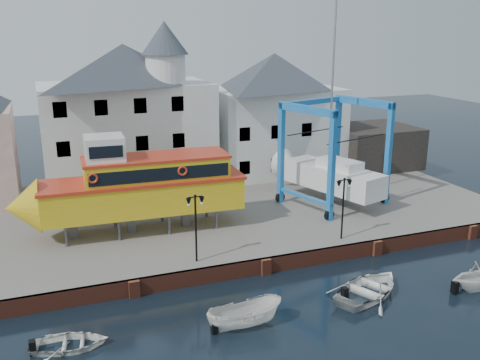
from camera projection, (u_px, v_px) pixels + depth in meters
name	position (u px, v px, depth m)	size (l,w,h in m)	color
ground	(265.00, 274.00, 32.66)	(140.00, 140.00, 0.00)	black
hardstanding	(210.00, 211.00, 42.40)	(44.00, 22.00, 1.00)	#635E56
quay_wall	(265.00, 266.00, 32.62)	(44.00, 0.47, 1.00)	brown
building_white_main	(128.00, 115.00, 45.48)	(14.00, 8.30, 14.00)	silver
building_white_right	(274.00, 113.00, 50.98)	(12.00, 8.00, 11.20)	silver
shed_dark	(372.00, 146.00, 53.60)	(8.00, 7.00, 4.00)	black
lamp_post_left	(195.00, 211.00, 31.22)	(1.12, 0.32, 4.20)	black
lamp_post_right	(344.00, 193.00, 34.64)	(1.12, 0.32, 4.20)	black
tour_boat	(130.00, 187.00, 35.87)	(15.69, 4.33, 6.77)	#59595E
travel_lift	(325.00, 169.00, 42.76)	(8.56, 10.57, 15.50)	#1359B1
motorboat_a	(245.00, 327.00, 26.90)	(1.50, 3.98, 1.54)	white
motorboat_b	(369.00, 295.00, 30.11)	(3.61, 5.05, 1.05)	white
motorboat_c	(476.00, 289.00, 30.79)	(2.96, 3.43, 1.81)	white
motorboat_d	(70.00, 348.00, 25.14)	(2.55, 3.57, 0.74)	white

